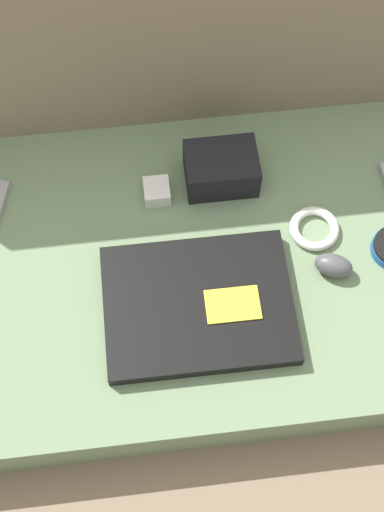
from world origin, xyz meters
TOP-DOWN VIEW (x-y plane):
  - ground_plane at (0.00, 0.00)m, footprint 8.00×8.00m
  - couch_seat at (0.00, 0.00)m, footprint 1.15×0.60m
  - couch_backrest at (0.00, 0.40)m, footprint 1.15×0.20m
  - laptop at (0.00, -0.09)m, footprint 0.31×0.24m
  - computer_mouse at (0.24, -0.05)m, footprint 0.08×0.06m
  - camera_pouch at (0.07, 0.16)m, footprint 0.13×0.09m
  - charger_brick at (-0.05, 0.14)m, footprint 0.05×0.05m
  - cable_coil at (0.22, 0.03)m, footprint 0.09×0.09m

SIDE VIEW (x-z plane):
  - ground_plane at x=0.00m, z-range 0.00..0.00m
  - couch_seat at x=0.00m, z-range 0.00..0.10m
  - cable_coil at x=0.22m, z-range 0.10..0.12m
  - laptop at x=0.00m, z-range 0.10..0.13m
  - charger_brick at x=-0.05m, z-range 0.10..0.13m
  - computer_mouse at x=0.24m, z-range 0.10..0.14m
  - camera_pouch at x=0.07m, z-range 0.10..0.17m
  - couch_backrest at x=0.00m, z-range 0.00..0.51m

